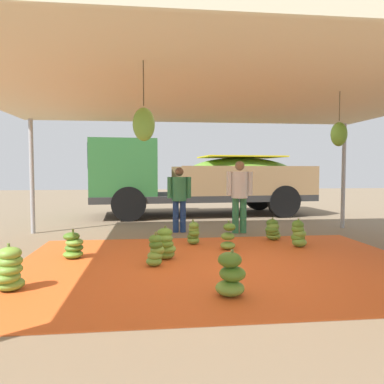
% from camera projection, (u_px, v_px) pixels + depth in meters
% --- Properties ---
extents(ground_plane, '(40.00, 40.00, 0.00)m').
position_uv_depth(ground_plane, '(197.00, 232.00, 8.73)').
color(ground_plane, '#7F6B51').
extents(tarp_orange, '(6.32, 4.50, 0.01)m').
position_uv_depth(tarp_orange, '(220.00, 264.00, 5.75)').
color(tarp_orange, '#E05B23').
rests_on(tarp_orange, ground).
extents(tent_canopy, '(8.00, 7.00, 2.70)m').
position_uv_depth(tent_canopy, '(223.00, 93.00, 5.50)').
color(tent_canopy, '#9EA0A5').
rests_on(tent_canopy, ground).
extents(banana_bunch_0, '(0.43, 0.44, 0.55)m').
position_uv_depth(banana_bunch_0, '(165.00, 245.00, 6.06)').
color(banana_bunch_0, '#6B9E38').
rests_on(banana_bunch_0, tarp_orange).
extents(banana_bunch_1, '(0.45, 0.44, 0.49)m').
position_uv_depth(banana_bunch_1, '(73.00, 246.00, 6.12)').
color(banana_bunch_1, '#60932D').
rests_on(banana_bunch_1, tarp_orange).
extents(banana_bunch_2, '(0.36, 0.35, 0.54)m').
position_uv_depth(banana_bunch_2, '(298.00, 234.00, 7.04)').
color(banana_bunch_2, '#6B9E38').
rests_on(banana_bunch_2, tarp_orange).
extents(banana_bunch_3, '(0.34, 0.32, 0.52)m').
position_uv_depth(banana_bunch_3, '(155.00, 251.00, 5.64)').
color(banana_bunch_3, '#6B9E38').
rests_on(banana_bunch_3, tarp_orange).
extents(banana_bunch_4, '(0.37, 0.38, 0.54)m').
position_uv_depth(banana_bunch_4, '(228.00, 237.00, 6.78)').
color(banana_bunch_4, '#75A83D').
rests_on(banana_bunch_4, tarp_orange).
extents(banana_bunch_5, '(0.45, 0.43, 0.47)m').
position_uv_depth(banana_bunch_5, '(273.00, 230.00, 7.72)').
color(banana_bunch_5, '#6B9E38').
rests_on(banana_bunch_5, tarp_orange).
extents(banana_bunch_7, '(0.49, 0.48, 0.54)m').
position_uv_depth(banana_bunch_7, '(231.00, 276.00, 4.28)').
color(banana_bunch_7, '#6B9E38').
rests_on(banana_bunch_7, tarp_orange).
extents(banana_bunch_8, '(0.47, 0.49, 0.58)m').
position_uv_depth(banana_bunch_8, '(9.00, 270.00, 4.45)').
color(banana_bunch_8, '#6B9E38').
rests_on(banana_bunch_8, tarp_orange).
extents(banana_bunch_9, '(0.33, 0.33, 0.49)m').
position_uv_depth(banana_bunch_9, '(194.00, 234.00, 7.27)').
color(banana_bunch_9, '#6B9E38').
rests_on(banana_bunch_9, tarp_orange).
extents(cargo_truck_main, '(7.17, 2.92, 2.40)m').
position_uv_depth(cargo_truck_main, '(195.00, 177.00, 12.08)').
color(cargo_truck_main, '#2D2D2D').
rests_on(cargo_truck_main, ground).
extents(worker_0, '(0.62, 0.38, 1.68)m').
position_uv_depth(worker_0, '(240.00, 191.00, 8.61)').
color(worker_0, '#337A4C').
rests_on(worker_0, ground).
extents(worker_1, '(0.56, 0.34, 1.53)m').
position_uv_depth(worker_1, '(179.00, 195.00, 8.72)').
color(worker_1, navy).
rests_on(worker_1, ground).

